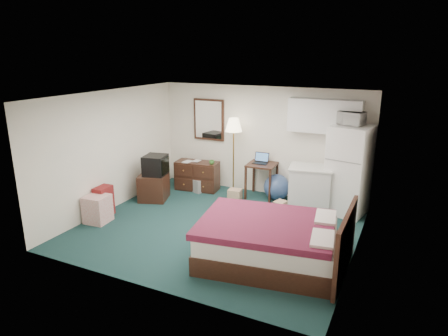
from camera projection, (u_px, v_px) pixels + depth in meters
The scene contains 25 objects.
floor at pixel (218, 227), 7.65m from camera, with size 5.00×4.50×0.01m, color #112D31.
ceiling at pixel (218, 96), 6.94m from camera, with size 5.00×4.50×0.01m, color white.
walls at pixel (218, 165), 7.30m from camera, with size 5.01×4.51×2.50m.
mirror at pixel (209, 120), 9.66m from camera, with size 0.80×0.06×1.00m, color white, non-canonical shape.
upper_cabinets at pixel (325, 116), 8.29m from camera, with size 1.50×0.35×0.70m, color silver, non-canonical shape.
headboard at pixel (346, 244), 5.79m from camera, with size 0.06×1.56×1.00m, color black, non-canonical shape.
dresser at pixel (197, 176), 9.66m from camera, with size 1.02×0.46×0.70m, color black, non-canonical shape.
floor_lamp at pixel (233, 156), 9.28m from camera, with size 0.39×0.39×1.79m, color #B78235, non-canonical shape.
desk at pixel (261, 180), 9.14m from camera, with size 0.63×0.63×0.80m, color black, non-canonical shape.
exercise_ball at pixel (277, 187), 9.01m from camera, with size 0.59×0.59×0.59m, color navy.
kitchen_counter at pixel (310, 189), 8.40m from camera, with size 0.83×0.63×0.91m, color silver, non-canonical shape.
fridge at pixel (349, 170), 8.11m from camera, with size 0.76×0.76×1.84m, color white, non-canonical shape.
bed at pixel (269, 242), 6.34m from camera, with size 2.09×1.63×0.67m, color #410A1C, non-canonical shape.
tv_stand at pixel (154, 187), 9.02m from camera, with size 0.59×0.64×0.59m, color black, non-canonical shape.
suitcase at pixel (104, 201), 8.11m from camera, with size 0.24×0.38×0.62m, color #5D0B0C, non-canonical shape.
retail_box at pixel (97, 209), 7.83m from camera, with size 0.43×0.43×0.54m, color white, non-canonical shape.
file_bin at pixel (197, 184), 9.63m from camera, with size 0.45×0.33×0.31m, color gray, non-canonical shape.
cardboard_box_a at pixel (235, 195), 9.04m from camera, with size 0.29×0.25×0.25m, color tan, non-canonical shape.
cardboard_box_b at pixel (280, 207), 8.31m from camera, with size 0.21×0.25×0.25m, color tan, non-canonical shape.
laptop at pixel (260, 159), 9.02m from camera, with size 0.33×0.27×0.22m, color black, non-canonical shape.
crt_tv at pixel (155, 165), 8.87m from camera, with size 0.48×0.52×0.44m, color black, non-canonical shape.
microwave at pixel (351, 117), 7.86m from camera, with size 0.49×0.27×0.33m, color white.
book_a at pixel (184, 157), 9.54m from camera, with size 0.18×0.02×0.25m, color tan.
book_b at pixel (194, 157), 9.60m from camera, with size 0.16×0.02×0.22m, color tan.
mug at pixel (212, 162), 9.33m from camera, with size 0.12×0.10×0.12m, color #3A772D.
Camera 1 is at (3.14, -6.28, 3.25)m, focal length 32.00 mm.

